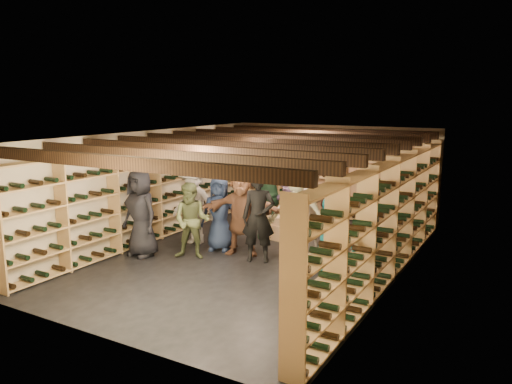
{
  "coord_description": "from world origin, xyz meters",
  "views": [
    {
      "loc": [
        4.71,
        -8.28,
        3.1
      ],
      "look_at": [
        -0.14,
        0.2,
        1.25
      ],
      "focal_mm": 35.0,
      "sensor_mm": 36.0,
      "label": 1
    }
  ],
  "objects_px": {
    "person_5": "(242,211)",
    "person_4": "(329,248)",
    "crate_loose": "(295,238)",
    "person_7": "(311,209)",
    "crate_stack_left": "(276,227)",
    "crate_stack_right": "(291,212)",
    "person_1": "(258,217)",
    "person_3": "(297,212)",
    "person_10": "(267,196)",
    "person_6": "(220,213)",
    "person_11": "(290,207)",
    "person_0": "(141,213)",
    "person_9": "(194,205)",
    "person_2": "(192,221)",
    "person_8": "(338,208)"
  },
  "relations": [
    {
      "from": "person_0",
      "to": "crate_stack_right",
      "type": "bearing_deg",
      "value": 74.95
    },
    {
      "from": "person_5",
      "to": "person_6",
      "type": "bearing_deg",
      "value": 160.12
    },
    {
      "from": "crate_stack_left",
      "to": "person_4",
      "type": "relative_size",
      "value": 0.34
    },
    {
      "from": "crate_loose",
      "to": "person_8",
      "type": "xyz_separation_m",
      "value": [
        1.07,
        -0.27,
        0.83
      ]
    },
    {
      "from": "crate_stack_right",
      "to": "person_0",
      "type": "height_order",
      "value": "person_0"
    },
    {
      "from": "crate_stack_right",
      "to": "person_3",
      "type": "bearing_deg",
      "value": -61.9
    },
    {
      "from": "person_6",
      "to": "person_8",
      "type": "relative_size",
      "value": 0.84
    },
    {
      "from": "person_3",
      "to": "person_11",
      "type": "xyz_separation_m",
      "value": [
        -0.68,
        1.06,
        -0.17
      ]
    },
    {
      "from": "crate_stack_left",
      "to": "person_6",
      "type": "xyz_separation_m",
      "value": [
        -0.63,
        -1.31,
        0.51
      ]
    },
    {
      "from": "crate_loose",
      "to": "person_2",
      "type": "relative_size",
      "value": 0.33
    },
    {
      "from": "crate_loose",
      "to": "person_1",
      "type": "xyz_separation_m",
      "value": [
        -0.04,
        -1.56,
        0.78
      ]
    },
    {
      "from": "crate_loose",
      "to": "person_7",
      "type": "xyz_separation_m",
      "value": [
        0.54,
        -0.42,
        0.79
      ]
    },
    {
      "from": "person_3",
      "to": "person_9",
      "type": "distance_m",
      "value": 2.36
    },
    {
      "from": "person_7",
      "to": "person_9",
      "type": "height_order",
      "value": "person_7"
    },
    {
      "from": "person_5",
      "to": "person_10",
      "type": "xyz_separation_m",
      "value": [
        -0.14,
        1.34,
        0.07
      ]
    },
    {
      "from": "person_5",
      "to": "person_4",
      "type": "bearing_deg",
      "value": -45.63
    },
    {
      "from": "person_2",
      "to": "person_4",
      "type": "distance_m",
      "value": 3.11
    },
    {
      "from": "crate_stack_left",
      "to": "person_10",
      "type": "relative_size",
      "value": 0.29
    },
    {
      "from": "crate_stack_left",
      "to": "person_1",
      "type": "xyz_separation_m",
      "value": [
        0.43,
        -1.55,
        0.61
      ]
    },
    {
      "from": "person_10",
      "to": "person_7",
      "type": "bearing_deg",
      "value": -36.25
    },
    {
      "from": "person_11",
      "to": "person_7",
      "type": "bearing_deg",
      "value": -24.5
    },
    {
      "from": "person_9",
      "to": "person_10",
      "type": "relative_size",
      "value": 0.9
    },
    {
      "from": "person_6",
      "to": "person_9",
      "type": "relative_size",
      "value": 0.9
    },
    {
      "from": "person_2",
      "to": "person_3",
      "type": "height_order",
      "value": "person_3"
    },
    {
      "from": "person_0",
      "to": "person_2",
      "type": "bearing_deg",
      "value": 29.08
    },
    {
      "from": "person_7",
      "to": "person_0",
      "type": "bearing_deg",
      "value": -124.3
    },
    {
      "from": "crate_stack_right",
      "to": "person_4",
      "type": "relative_size",
      "value": 0.41
    },
    {
      "from": "person_4",
      "to": "person_11",
      "type": "xyz_separation_m",
      "value": [
        -1.94,
        2.61,
        -0.06
      ]
    },
    {
      "from": "crate_stack_left",
      "to": "crate_stack_right",
      "type": "bearing_deg",
      "value": 99.24
    },
    {
      "from": "crate_stack_right",
      "to": "crate_loose",
      "type": "height_order",
      "value": "crate_stack_right"
    },
    {
      "from": "person_2",
      "to": "person_7",
      "type": "height_order",
      "value": "person_7"
    },
    {
      "from": "person_3",
      "to": "person_10",
      "type": "relative_size",
      "value": 0.98
    },
    {
      "from": "person_5",
      "to": "person_1",
      "type": "bearing_deg",
      "value": -40.44
    },
    {
      "from": "person_4",
      "to": "person_6",
      "type": "height_order",
      "value": "person_4"
    },
    {
      "from": "crate_loose",
      "to": "person_7",
      "type": "bearing_deg",
      "value": -37.49
    },
    {
      "from": "person_3",
      "to": "person_6",
      "type": "height_order",
      "value": "person_3"
    },
    {
      "from": "person_0",
      "to": "person_6",
      "type": "height_order",
      "value": "person_0"
    },
    {
      "from": "person_2",
      "to": "person_11",
      "type": "relative_size",
      "value": 0.99
    },
    {
      "from": "crate_stack_right",
      "to": "person_4",
      "type": "bearing_deg",
      "value": -57.02
    },
    {
      "from": "person_8",
      "to": "person_10",
      "type": "xyz_separation_m",
      "value": [
        -1.76,
        0.27,
        0.04
      ]
    },
    {
      "from": "crate_stack_right",
      "to": "person_3",
      "type": "xyz_separation_m",
      "value": [
        1.2,
        -2.25,
        0.59
      ]
    },
    {
      "from": "crate_stack_right",
      "to": "person_1",
      "type": "xyz_separation_m",
      "value": [
        0.62,
        -2.75,
        0.52
      ]
    },
    {
      "from": "crate_stack_right",
      "to": "crate_loose",
      "type": "xyz_separation_m",
      "value": [
        0.66,
        -1.19,
        -0.25
      ]
    },
    {
      "from": "person_3",
      "to": "person_9",
      "type": "xyz_separation_m",
      "value": [
        -2.36,
        -0.14,
        -0.08
      ]
    },
    {
      "from": "person_8",
      "to": "person_11",
      "type": "xyz_separation_m",
      "value": [
        -1.21,
        0.27,
        -0.15
      ]
    },
    {
      "from": "person_1",
      "to": "person_6",
      "type": "height_order",
      "value": "person_1"
    },
    {
      "from": "person_3",
      "to": "person_5",
      "type": "xyz_separation_m",
      "value": [
        -1.08,
        -0.28,
        -0.05
      ]
    },
    {
      "from": "crate_loose",
      "to": "person_0",
      "type": "distance_m",
      "value": 3.38
    },
    {
      "from": "person_4",
      "to": "person_5",
      "type": "distance_m",
      "value": 2.67
    },
    {
      "from": "person_1",
      "to": "person_7",
      "type": "bearing_deg",
      "value": 41.25
    }
  ]
}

